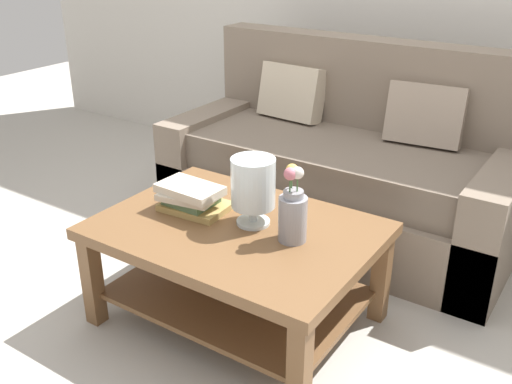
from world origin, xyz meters
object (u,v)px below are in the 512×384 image
Objects in this scene: couch at (343,170)px; book_stack_main at (192,198)px; coffee_table at (237,252)px; glass_hurricane_vase at (253,185)px; flower_pitcher at (293,212)px.

book_stack_main is at bearing -102.37° from couch.
book_stack_main is at bearing 177.17° from coffee_table.
book_stack_main is (-0.23, -1.07, 0.18)m from couch.
glass_hurricane_vase reaches higher than book_stack_main.
book_stack_main is 0.51m from flower_pitcher.
coffee_table is 3.92× the size of glass_hurricane_vase.
couch is 1.07m from glass_hurricane_vase.
flower_pitcher reaches higher than coffee_table.
coffee_table is 0.36m from flower_pitcher.
coffee_table is at bearing -2.83° from book_stack_main.
book_stack_main is (-0.25, 0.01, 0.19)m from coffee_table.
couch is 1.08m from coffee_table.
couch is 1.11m from flower_pitcher.
coffee_table is at bearing -128.39° from glass_hurricane_vase.
glass_hurricane_vase is (0.30, 0.04, 0.12)m from book_stack_main.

